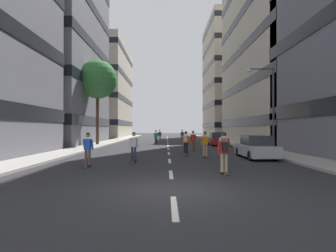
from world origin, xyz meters
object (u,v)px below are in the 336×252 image
at_px(streetlamp_right, 269,100).
at_px(skater_6, 223,144).
at_px(skater_3, 205,143).
at_px(skater_8, 182,135).
at_px(parked_car_near, 256,148).
at_px(skater_0, 134,145).
at_px(skater_7, 156,136).
at_px(skater_4, 160,135).
at_px(parked_car_mid, 217,139).
at_px(skater_1, 88,148).
at_px(skater_9, 186,141).
at_px(skater_5, 224,151).
at_px(skater_2, 193,140).
at_px(street_tree_near, 98,80).

height_order(streetlamp_right, skater_6, streetlamp_right).
xyz_separation_m(skater_3, skater_8, (-0.14, 24.49, 0.03)).
xyz_separation_m(parked_car_near, skater_6, (-2.41, -1.12, 0.32)).
height_order(skater_0, skater_7, same).
bearing_deg(skater_4, parked_car_mid, -55.63).
bearing_deg(skater_0, skater_1, -137.73).
relative_size(skater_6, skater_7, 1.00).
xyz_separation_m(skater_8, skater_9, (-1.03, -22.45, 0.00)).
bearing_deg(skater_5, skater_1, 160.52).
height_order(parked_car_mid, skater_2, skater_2).
relative_size(skater_2, skater_7, 1.00).
relative_size(skater_4, skater_5, 1.00).
xyz_separation_m(skater_1, skater_8, (6.56, 29.05, 0.03)).
distance_m(skater_0, skater_1, 2.90).
xyz_separation_m(skater_6, skater_7, (-4.87, 18.21, -0.03)).
bearing_deg(parked_car_near, skater_8, 97.90).
relative_size(street_tree_near, skater_9, 5.54).
bearing_deg(parked_car_near, skater_0, -165.02).
bearing_deg(skater_0, streetlamp_right, 26.48).
bearing_deg(skater_2, street_tree_near, 142.82).
height_order(streetlamp_right, skater_1, streetlamp_right).
relative_size(streetlamp_right, skater_7, 3.65).
bearing_deg(skater_7, skater_0, -91.80).
distance_m(skater_2, skater_5, 12.57).
bearing_deg(skater_5, parked_car_mid, 80.37).
bearing_deg(skater_2, skater_4, 100.66).
xyz_separation_m(streetlamp_right, skater_7, (-9.14, 14.35, -3.15)).
relative_size(parked_car_mid, skater_7, 2.47).
height_order(skater_3, skater_6, same).
xyz_separation_m(parked_car_mid, skater_9, (-4.49, -11.41, 0.32)).
xyz_separation_m(streetlamp_right, skater_2, (-5.44, 3.45, -3.15)).
relative_size(skater_3, skater_9, 1.00).
distance_m(streetlamp_right, skater_4, 23.34).
distance_m(parked_car_near, streetlamp_right, 4.77).
xyz_separation_m(skater_3, skater_7, (-3.96, 16.59, 0.00)).
distance_m(street_tree_near, skater_7, 9.96).
xyz_separation_m(streetlamp_right, skater_9, (-6.35, -0.20, -3.12)).
bearing_deg(skater_2, skater_1, -122.16).
bearing_deg(skater_2, skater_9, -103.96).
xyz_separation_m(parked_car_mid, skater_4, (-6.96, 10.18, 0.32)).
bearing_deg(skater_4, skater_5, -83.43).
bearing_deg(skater_8, skater_6, -87.68).
xyz_separation_m(parked_car_near, skater_4, (-6.96, 24.13, 0.32)).
distance_m(skater_0, skater_2, 9.35).
bearing_deg(streetlamp_right, skater_4, 112.41).
distance_m(skater_7, skater_8, 8.77).
xyz_separation_m(skater_3, skater_4, (-3.64, 23.62, 0.03)).
distance_m(streetlamp_right, skater_0, 11.33).
relative_size(street_tree_near, skater_7, 5.54).
bearing_deg(skater_4, skater_6, -79.77).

